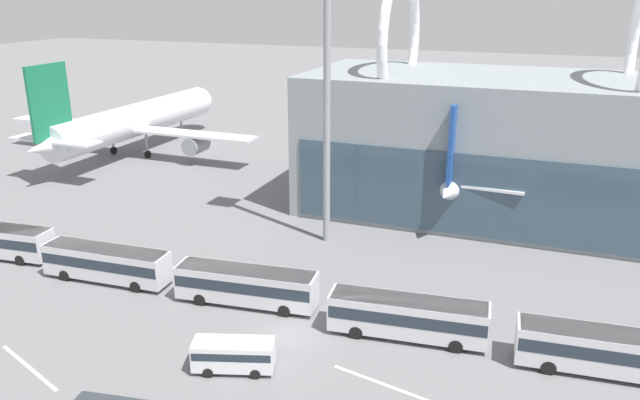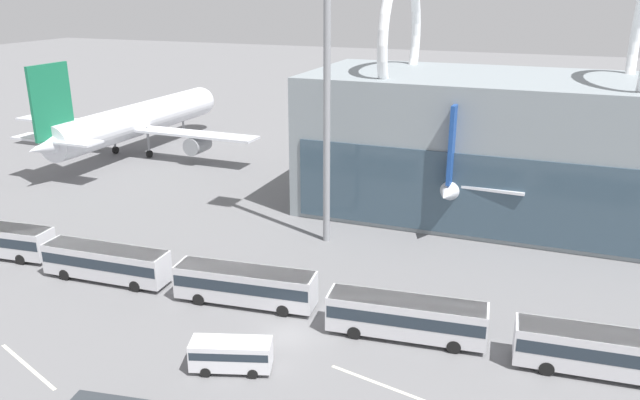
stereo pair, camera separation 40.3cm
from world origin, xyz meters
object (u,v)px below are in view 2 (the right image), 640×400
at_px(shuttle_bus_4, 406,315).
at_px(airliner_at_gate_far, 480,154).
at_px(floodlight_mast, 327,34).
at_px(airliner_at_gate_near, 132,121).
at_px(shuttle_bus_5, 606,350).
at_px(traffic_cone_1, 201,342).
at_px(shuttle_bus_2, 106,261).
at_px(service_van_foreground, 231,353).
at_px(shuttle_bus_3, 245,284).

bearing_deg(shuttle_bus_4, airliner_at_gate_far, 83.83).
bearing_deg(floodlight_mast, airliner_at_gate_near, 151.48).
bearing_deg(shuttle_bus_5, traffic_cone_1, -170.37).
distance_m(airliner_at_gate_far, shuttle_bus_2, 45.40).
bearing_deg(airliner_at_gate_near, shuttle_bus_5, -118.50).
bearing_deg(airliner_at_gate_near, service_van_foreground, -136.36).
bearing_deg(shuttle_bus_5, airliner_at_gate_near, 145.90).
height_order(airliner_at_gate_far, service_van_foreground, airliner_at_gate_far).
height_order(airliner_at_gate_near, service_van_foreground, airliner_at_gate_near).
bearing_deg(shuttle_bus_2, airliner_at_gate_near, 120.78).
bearing_deg(shuttle_bus_2, floodlight_mast, 43.32).
height_order(shuttle_bus_2, shuttle_bus_3, same).
bearing_deg(shuttle_bus_5, shuttle_bus_3, 175.07).
bearing_deg(airliner_at_gate_far, shuttle_bus_4, -177.00).
distance_m(shuttle_bus_3, traffic_cone_1, 7.06).
distance_m(airliner_at_gate_far, shuttle_bus_3, 38.54).
xyz_separation_m(shuttle_bus_2, shuttle_bus_3, (13.33, 0.49, 0.00)).
bearing_deg(service_van_foreground, airliner_at_gate_far, -120.90).
bearing_deg(airliner_at_gate_near, airliner_at_gate_far, -89.62).
relative_size(shuttle_bus_5, service_van_foreground, 2.04).
distance_m(shuttle_bus_5, traffic_cone_1, 27.54).
xyz_separation_m(shuttle_bus_2, shuttle_bus_4, (26.66, 0.15, 0.00)).
bearing_deg(service_van_foreground, traffic_cone_1, -43.99).
height_order(airliner_at_gate_far, shuttle_bus_5, airliner_at_gate_far).
bearing_deg(airliner_at_gate_far, airliner_at_gate_near, 92.86).
bearing_deg(airliner_at_gate_far, service_van_foreground, 170.56).
height_order(shuttle_bus_2, traffic_cone_1, shuttle_bus_2).
bearing_deg(airliner_at_gate_near, traffic_cone_1, -137.73).
distance_m(shuttle_bus_3, service_van_foreground, 9.26).
bearing_deg(airliner_at_gate_far, floodlight_mast, 153.20).
distance_m(shuttle_bus_2, shuttle_bus_3, 13.34).
distance_m(airliner_at_gate_near, shuttle_bus_2, 44.58).
relative_size(airliner_at_gate_near, shuttle_bus_2, 3.62).
distance_m(service_van_foreground, floodlight_mast, 30.37).
distance_m(shuttle_bus_3, floodlight_mast, 23.87).
height_order(shuttle_bus_2, shuttle_bus_5, same).
height_order(shuttle_bus_3, shuttle_bus_5, same).
xyz_separation_m(shuttle_bus_3, service_van_foreground, (3.44, -8.58, -0.52)).
bearing_deg(shuttle_bus_3, service_van_foreground, -74.11).
height_order(shuttle_bus_5, service_van_foreground, shuttle_bus_5).
relative_size(airliner_at_gate_far, shuttle_bus_3, 3.38).
height_order(airliner_at_gate_near, floodlight_mast, floodlight_mast).
relative_size(shuttle_bus_2, service_van_foreground, 2.03).
relative_size(shuttle_bus_2, shuttle_bus_3, 0.99).
bearing_deg(shuttle_bus_2, shuttle_bus_5, -2.55).
bearing_deg(service_van_foreground, shuttle_bus_3, -86.22).
height_order(airliner_at_gate_far, shuttle_bus_2, airliner_at_gate_far).
bearing_deg(service_van_foreground, airliner_at_gate_near, -65.34).
relative_size(airliner_at_gate_far, shuttle_bus_4, 3.38).
distance_m(airliner_at_gate_far, service_van_foreground, 45.80).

